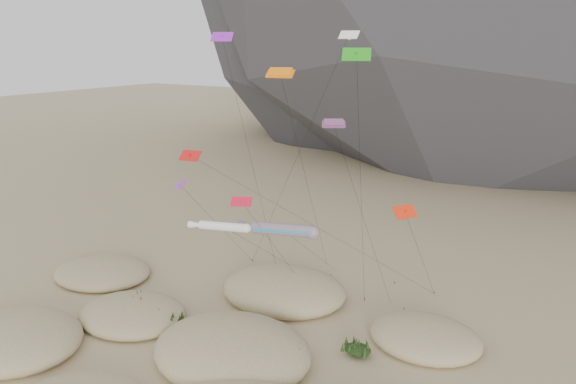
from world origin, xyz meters
name	(u,v)px	position (x,y,z in m)	size (l,w,h in m)	color
ground	(191,377)	(0.00, 0.00, 0.00)	(500.00, 500.00, 0.00)	#CCB789
dunes	(202,340)	(-2.39, 4.35, 0.74)	(51.67, 36.71, 4.21)	#CCB789
dune_grass	(214,345)	(-0.69, 4.04, 0.82)	(42.64, 26.78, 1.44)	black
kite_stakes	(342,283)	(2.53, 23.77, 0.15)	(23.08, 6.47, 0.30)	#3F2D1E
rainbow_tube_kite	(280,229)	(1.71, 11.40, 10.22)	(8.98, 16.18, 11.22)	#FF611A
white_tube_kite	(221,226)	(-3.11, 8.51, 10.50)	(6.87, 16.21, 11.19)	white
orange_parafoil	(281,75)	(-1.88, 17.40, 24.23)	(3.01, 11.64, 25.00)	orange
multi_parafoil	(335,126)	(5.42, 15.17, 19.91)	(5.02, 7.99, 20.59)	red
delta_kites	(272,136)	(0.42, 12.19, 19.01)	(26.63, 20.16, 28.40)	#219F18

